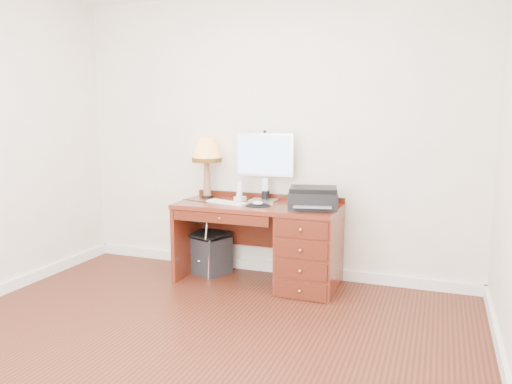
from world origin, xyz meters
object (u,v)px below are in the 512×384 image
at_px(desk, 291,243).
at_px(phone, 240,195).
at_px(printer, 313,198).
at_px(chair, 206,229).
at_px(equipment_box, 211,255).
at_px(leg_lamp, 207,153).
at_px(monitor, 265,158).

bearing_deg(desk, phone, 169.15).
distance_m(printer, chair, 1.16).
relative_size(phone, equipment_box, 0.51).
relative_size(desk, leg_lamp, 2.52).
distance_m(phone, chair, 0.49).
bearing_deg(equipment_box, monitor, 30.71).
xyz_separation_m(leg_lamp, chair, (0.03, -0.12, -0.73)).
xyz_separation_m(leg_lamp, equipment_box, (0.06, -0.06, -1.01)).
distance_m(leg_lamp, phone, 0.54).
height_order(desk, monitor, monitor).
distance_m(chair, equipment_box, 0.28).
bearing_deg(equipment_box, printer, 15.27).
bearing_deg(desk, leg_lamp, 170.07).
height_order(desk, leg_lamp, leg_lamp).
xyz_separation_m(monitor, equipment_box, (-0.54, -0.08, -0.97)).
bearing_deg(desk, monitor, 151.37).
xyz_separation_m(monitor, chair, (-0.56, -0.14, -0.70)).
bearing_deg(phone, monitor, 30.79).
distance_m(printer, leg_lamp, 1.19).
height_order(printer, equipment_box, printer).
relative_size(desk, equipment_box, 4.13).
bearing_deg(equipment_box, phone, 23.83).
relative_size(printer, chair, 0.65).
bearing_deg(monitor, printer, -24.31).
bearing_deg(desk, chair, 177.51).
xyz_separation_m(desk, monitor, (-0.32, 0.17, 0.74)).
bearing_deg(printer, monitor, 145.36).
height_order(chair, equipment_box, chair).
bearing_deg(phone, printer, 2.65).
bearing_deg(equipment_box, chair, -93.00).
height_order(phone, equipment_box, phone).
height_order(leg_lamp, phone, leg_lamp).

